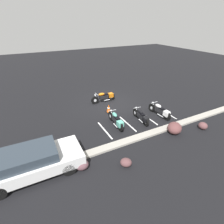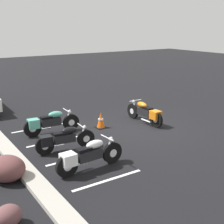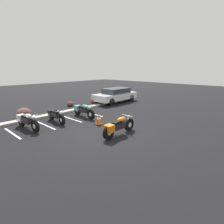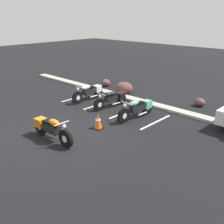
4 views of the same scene
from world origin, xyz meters
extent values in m
plane|color=black|center=(0.00, 0.00, 0.00)|extent=(60.00, 60.00, 0.00)
cylinder|color=black|center=(1.17, -0.53, 0.32)|extent=(0.64, 0.12, 0.64)
cylinder|color=silver|center=(1.17, -0.53, 0.32)|extent=(0.24, 0.13, 0.24)
cylinder|color=black|center=(-0.33, -0.55, 0.32)|extent=(0.64, 0.12, 0.64)
cylinder|color=silver|center=(-0.33, -0.55, 0.32)|extent=(0.24, 0.13, 0.24)
cube|color=black|center=(0.37, -0.54, 0.47)|extent=(0.74, 0.28, 0.29)
ellipsoid|color=orange|center=(0.57, -0.54, 0.73)|extent=(0.55, 0.26, 0.23)
cube|color=black|center=(0.21, -0.54, 0.66)|extent=(0.43, 0.24, 0.08)
cube|color=orange|center=(-0.28, -0.55, 0.50)|extent=(0.39, 0.35, 0.33)
cylinder|color=silver|center=(1.06, -0.53, 0.57)|extent=(0.25, 0.06, 0.52)
cylinder|color=silver|center=(1.00, -0.53, 0.83)|extent=(0.04, 0.60, 0.03)
sphere|color=silver|center=(1.12, -0.53, 0.75)|extent=(0.14, 0.14, 0.14)
cylinder|color=silver|center=(0.13, -0.41, 0.18)|extent=(0.53, 0.07, 0.07)
cylinder|color=black|center=(-2.12, 2.71, 0.32)|extent=(0.15, 0.64, 0.64)
cylinder|color=silver|center=(-2.12, 2.71, 0.32)|extent=(0.14, 0.25, 0.24)
cylinder|color=black|center=(-2.21, 4.21, 0.32)|extent=(0.15, 0.64, 0.64)
cylinder|color=silver|center=(-2.21, 4.21, 0.32)|extent=(0.14, 0.25, 0.24)
cube|color=black|center=(-2.17, 3.51, 0.46)|extent=(0.31, 0.75, 0.29)
ellipsoid|color=white|center=(-2.16, 3.31, 0.72)|extent=(0.28, 0.55, 0.23)
cube|color=black|center=(-2.18, 3.67, 0.66)|extent=(0.26, 0.44, 0.08)
cube|color=white|center=(-2.21, 4.16, 0.49)|extent=(0.37, 0.41, 0.33)
cylinder|color=silver|center=(-2.13, 2.83, 0.57)|extent=(0.07, 0.26, 0.51)
cylinder|color=silver|center=(-2.13, 2.89, 0.82)|extent=(0.60, 0.07, 0.03)
sphere|color=silver|center=(-2.13, 2.76, 0.74)|extent=(0.14, 0.14, 0.14)
cylinder|color=silver|center=(-2.05, 3.76, 0.18)|extent=(0.10, 0.53, 0.07)
cylinder|color=black|center=(-0.61, 2.76, 0.30)|extent=(0.16, 0.60, 0.59)
cylinder|color=silver|center=(-0.61, 2.76, 0.30)|extent=(0.13, 0.23, 0.22)
cylinder|color=black|center=(-0.48, 4.14, 0.30)|extent=(0.16, 0.60, 0.59)
cylinder|color=silver|center=(-0.48, 4.14, 0.30)|extent=(0.13, 0.23, 0.22)
cube|color=black|center=(-0.54, 3.50, 0.43)|extent=(0.31, 0.70, 0.27)
ellipsoid|color=black|center=(-0.56, 3.32, 0.67)|extent=(0.28, 0.52, 0.22)
cube|color=black|center=(-0.53, 3.65, 0.61)|extent=(0.25, 0.41, 0.07)
cube|color=black|center=(-0.49, 4.10, 0.46)|extent=(0.35, 0.39, 0.30)
cylinder|color=silver|center=(-0.60, 2.87, 0.53)|extent=(0.08, 0.24, 0.48)
cylinder|color=silver|center=(-0.60, 2.92, 0.76)|extent=(0.56, 0.08, 0.03)
sphere|color=silver|center=(-0.61, 2.80, 0.69)|extent=(0.13, 0.13, 0.13)
cylinder|color=silver|center=(-0.40, 3.71, 0.16)|extent=(0.11, 0.50, 0.06)
cylinder|color=black|center=(1.20, 2.42, 0.32)|extent=(0.16, 0.64, 0.64)
cylinder|color=silver|center=(1.20, 2.42, 0.32)|extent=(0.14, 0.25, 0.24)
cylinder|color=black|center=(1.29, 3.91, 0.32)|extent=(0.16, 0.64, 0.64)
cylinder|color=silver|center=(1.29, 3.91, 0.32)|extent=(0.14, 0.25, 0.24)
cube|color=black|center=(1.25, 3.21, 0.46)|extent=(0.32, 0.75, 0.29)
ellipsoid|color=#59B29E|center=(1.23, 3.02, 0.72)|extent=(0.28, 0.55, 0.23)
cube|color=black|center=(1.26, 3.37, 0.65)|extent=(0.26, 0.44, 0.08)
cube|color=#59B29E|center=(1.29, 3.86, 0.49)|extent=(0.37, 0.41, 0.33)
cylinder|color=silver|center=(1.20, 2.53, 0.57)|extent=(0.07, 0.26, 0.51)
cylinder|color=silver|center=(1.21, 2.59, 0.82)|extent=(0.60, 0.07, 0.03)
sphere|color=silver|center=(1.20, 2.47, 0.74)|extent=(0.13, 0.13, 0.13)
cylinder|color=silver|center=(1.40, 3.44, 0.17)|extent=(0.10, 0.53, 0.07)
cylinder|color=black|center=(5.02, 4.28, 0.32)|extent=(0.64, 0.23, 0.64)
cylinder|color=black|center=(5.04, 5.86, 0.32)|extent=(0.64, 0.23, 0.64)
cylinder|color=black|center=(7.77, 4.24, 0.32)|extent=(0.64, 0.23, 0.64)
cylinder|color=black|center=(7.79, 5.82, 0.32)|extent=(0.64, 0.23, 0.64)
cube|color=white|center=(6.40, 5.05, 0.56)|extent=(4.32, 1.86, 0.55)
cube|color=#2D3842|center=(6.55, 5.05, 1.06)|extent=(2.43, 1.55, 0.45)
cube|color=#A8A399|center=(0.00, 5.06, 0.06)|extent=(18.00, 0.50, 0.12)
ellipsoid|color=brown|center=(-1.54, 5.59, 0.34)|extent=(1.30, 1.28, 0.69)
ellipsoid|color=brown|center=(2.52, 6.59, 0.20)|extent=(0.72, 0.70, 0.40)
ellipsoid|color=brown|center=(4.45, 5.79, 0.24)|extent=(0.84, 0.80, 0.48)
cube|color=black|center=(0.82, 1.31, 0.01)|extent=(0.40, 0.40, 0.03)
cone|color=#EA590F|center=(0.82, 1.31, 0.32)|extent=(0.32, 0.32, 0.63)
cylinder|color=white|center=(0.82, 1.31, 0.35)|extent=(0.20, 0.20, 0.06)
cube|color=white|center=(-2.96, 3.39, 0.00)|extent=(0.10, 2.10, 0.00)
cube|color=white|center=(-1.26, 3.39, 0.00)|extent=(0.10, 2.10, 0.00)
cube|color=white|center=(0.43, 3.39, 0.00)|extent=(0.10, 2.10, 0.00)
cube|color=white|center=(2.13, 3.39, 0.00)|extent=(0.10, 2.10, 0.00)
camera|label=1|loc=(5.95, 11.77, 6.19)|focal=28.00mm
camera|label=2|loc=(-9.17, 7.36, 3.94)|focal=50.00mm
camera|label=3|loc=(-5.53, -5.54, 3.07)|focal=28.00mm
camera|label=4|loc=(7.72, -5.23, 4.23)|focal=42.00mm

